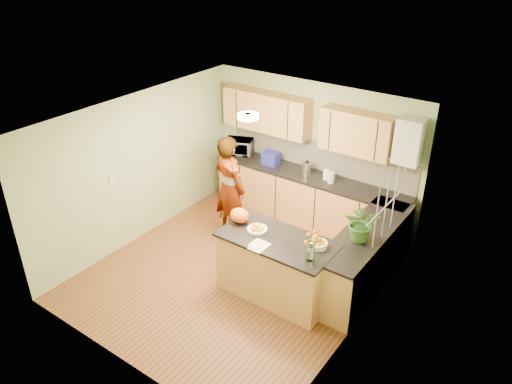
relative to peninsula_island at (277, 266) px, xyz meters
The scene contains 28 objects.
floor 0.90m from the peninsula_island, behind, with size 4.50×4.50×0.00m, color #5B321A.
ceiling 2.17m from the peninsula_island, behind, with size 4.00×4.50×0.02m, color white.
wall_back 2.56m from the peninsula_island, 108.32° to the left, with size 4.00×0.02×2.50m, color #94AB7A.
wall_front 2.44m from the peninsula_island, 109.36° to the right, with size 4.00×0.02×2.50m, color #94AB7A.
wall_left 2.87m from the peninsula_island, behind, with size 0.02×4.50×2.50m, color #94AB7A.
wall_right 1.46m from the peninsula_island, ahead, with size 0.02×4.50×2.50m, color #94AB7A.
back_counter 2.12m from the peninsula_island, 108.30° to the left, with size 3.64×0.62×0.94m.
right_counter 1.31m from the peninsula_island, 44.53° to the left, with size 0.62×2.24×0.94m.
splashback 2.50m from the peninsula_island, 106.16° to the left, with size 3.60×0.02×0.52m, color beige.
upper_cabinets 2.72m from the peninsula_island, 113.71° to the left, with size 3.20×0.34×0.70m.
boiler 2.75m from the peninsula_island, 66.61° to the left, with size 0.40×0.30×0.86m.
window_right 1.76m from the peninsula_island, 28.57° to the left, with size 0.01×1.30×1.05m.
light_switch 2.92m from the peninsula_island, 169.04° to the right, with size 0.02×0.09×0.09m, color silver.
ceiling_lamp 2.16m from the peninsula_island, 154.42° to the left, with size 0.30×0.30×0.07m.
peninsula_island is the anchor object (origin of this frame).
fruit_dish 0.62m from the peninsula_island, behind, with size 0.29×0.29×0.10m.
orange_bowl 0.78m from the peninsula_island, 15.26° to the left, with size 0.25×0.25×0.14m.
flower_vase 1.00m from the peninsula_island, 16.70° to the right, with size 0.26×0.26×0.47m.
orange_bag 0.91m from the peninsula_island, behind, with size 0.29×0.24×0.22m, color #FF5F15.
papers 0.57m from the peninsula_island, 108.43° to the right, with size 0.21×0.28×0.01m, color white.
violinist 1.83m from the peninsula_island, 150.29° to the left, with size 0.66×0.44×1.82m, color tan.
violin 1.79m from the peninsula_island, 153.83° to the left, with size 0.67×0.27×0.13m, color #561305, non-canonical shape.
microwave 3.09m from the peninsula_island, 137.29° to the left, with size 0.51×0.35×0.28m, color silver.
blue_box 2.54m from the peninsula_island, 126.22° to the left, with size 0.30×0.22×0.24m, color navy.
kettle 2.24m from the peninsula_island, 109.88° to the left, with size 0.15×0.15×0.29m.
jar_cream 2.13m from the peninsula_island, 99.63° to the left, with size 0.11×0.11×0.17m, color #F9E9C7.
jar_white 2.05m from the peninsula_island, 96.30° to the left, with size 0.12×0.12×0.18m, color silver.
potted_plant 1.35m from the peninsula_island, 34.82° to the left, with size 0.48×0.42×0.53m, color #376D24.
Camera 1 is at (3.87, -4.95, 4.75)m, focal length 35.00 mm.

